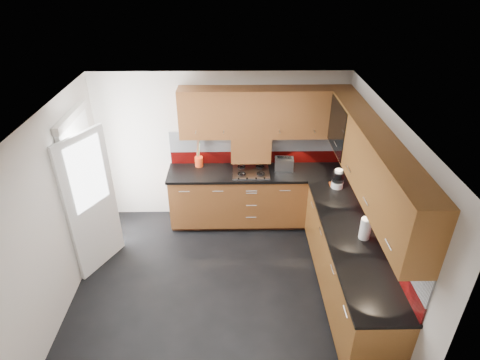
{
  "coord_description": "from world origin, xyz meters",
  "views": [
    {
      "loc": [
        0.19,
        -3.86,
        3.92
      ],
      "look_at": [
        0.27,
        0.65,
        1.29
      ],
      "focal_mm": 30.0,
      "sensor_mm": 36.0,
      "label": 1
    }
  ],
  "objects_px": {
    "utensil_pot": "(199,160)",
    "toaster": "(284,164)",
    "gas_hob": "(251,172)",
    "food_processor": "(338,179)"
  },
  "relations": [
    {
      "from": "utensil_pot",
      "to": "toaster",
      "type": "relative_size",
      "value": 1.55
    },
    {
      "from": "gas_hob",
      "to": "food_processor",
      "type": "distance_m",
      "value": 1.3
    },
    {
      "from": "toaster",
      "to": "food_processor",
      "type": "height_order",
      "value": "food_processor"
    },
    {
      "from": "toaster",
      "to": "food_processor",
      "type": "relative_size",
      "value": 1.03
    },
    {
      "from": "utensil_pot",
      "to": "food_processor",
      "type": "distance_m",
      "value": 2.12
    },
    {
      "from": "toaster",
      "to": "food_processor",
      "type": "xyz_separation_m",
      "value": [
        0.7,
        -0.54,
        0.03
      ]
    },
    {
      "from": "toaster",
      "to": "food_processor",
      "type": "bearing_deg",
      "value": -37.51
    },
    {
      "from": "gas_hob",
      "to": "utensil_pot",
      "type": "xyz_separation_m",
      "value": [
        -0.8,
        0.22,
        0.08
      ]
    },
    {
      "from": "gas_hob",
      "to": "food_processor",
      "type": "xyz_separation_m",
      "value": [
        1.21,
        -0.45,
        0.11
      ]
    },
    {
      "from": "gas_hob",
      "to": "toaster",
      "type": "xyz_separation_m",
      "value": [
        0.51,
        0.08,
        0.08
      ]
    }
  ]
}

